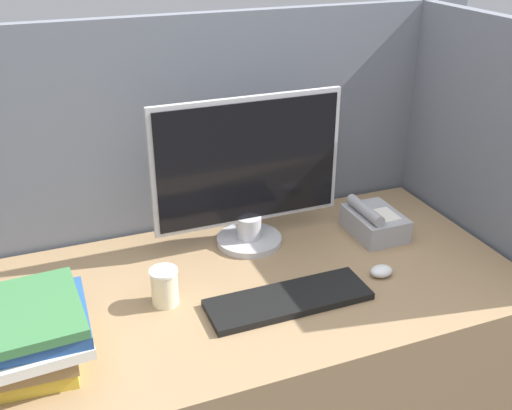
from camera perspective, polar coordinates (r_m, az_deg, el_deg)
name	(u,v)px	position (r m, az deg, el deg)	size (l,w,h in m)	color
cubicle_panel_rear	(202,225)	(2.10, -5.14, -1.92)	(1.98, 0.04, 1.43)	slate
cubicle_panel_right	(472,236)	(2.16, 19.84, -2.75)	(0.04, 0.86, 1.43)	slate
desk	(247,382)	(1.96, -0.83, -16.53)	(1.58, 0.80, 0.75)	#937551
monitor	(249,176)	(1.82, -0.72, 2.74)	(0.60, 0.21, 0.48)	#B7B7BC
keyboard	(289,300)	(1.64, 3.12, -8.98)	(0.45, 0.15, 0.02)	black
mouse	(381,271)	(1.79, 11.85, -6.18)	(0.07, 0.05, 0.03)	silver
coffee_cup	(165,287)	(1.64, -8.71, -7.68)	(0.08, 0.08, 0.10)	beige
book_stack	(33,334)	(1.49, -20.48, -11.42)	(0.26, 0.30, 0.16)	gold
desk_telephone	(374,222)	(1.99, 11.17, -1.60)	(0.15, 0.20, 0.11)	#99999E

